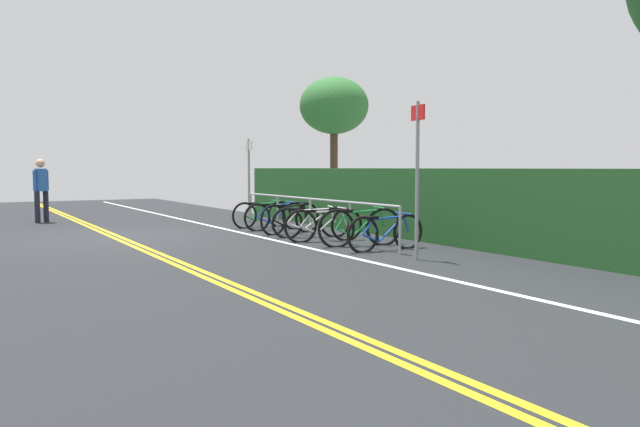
{
  "coord_description": "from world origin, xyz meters",
  "views": [
    {
      "loc": [
        13.66,
        -2.96,
        1.49
      ],
      "look_at": [
        3.38,
        3.13,
        0.6
      ],
      "focal_mm": 34.72,
      "sensor_mm": 36.0,
      "label": 1
    }
  ],
  "objects_px": {
    "bike_rack": "(310,208)",
    "bicycle_2": "(290,218)",
    "pedestrian": "(41,186)",
    "sign_post_far": "(417,166)",
    "bicycle_1": "(276,216)",
    "tree_near_left": "(334,107)",
    "bicycle_4": "(324,225)",
    "sign_post_near": "(249,173)",
    "bicycle_6": "(386,233)",
    "bicycle_0": "(262,214)",
    "bicycle_3": "(311,222)",
    "bicycle_5": "(360,227)"
  },
  "relations": [
    {
      "from": "sign_post_near",
      "to": "sign_post_far",
      "type": "xyz_separation_m",
      "value": [
        7.49,
        -0.4,
        0.16
      ]
    },
    {
      "from": "sign_post_near",
      "to": "bicycle_6",
      "type": "bearing_deg",
      "value": -1.4
    },
    {
      "from": "bicycle_0",
      "to": "bicycle_3",
      "type": "distance_m",
      "value": 2.57
    },
    {
      "from": "bicycle_5",
      "to": "sign_post_far",
      "type": "relative_size",
      "value": 0.67
    },
    {
      "from": "bicycle_3",
      "to": "tree_near_left",
      "type": "relative_size",
      "value": 0.37
    },
    {
      "from": "bicycle_4",
      "to": "bicycle_5",
      "type": "distance_m",
      "value": 1.01
    },
    {
      "from": "bike_rack",
      "to": "bicycle_2",
      "type": "bearing_deg",
      "value": -178.89
    },
    {
      "from": "bicycle_2",
      "to": "bicycle_4",
      "type": "distance_m",
      "value": 1.69
    },
    {
      "from": "bicycle_5",
      "to": "sign_post_far",
      "type": "bearing_deg",
      "value": -6.16
    },
    {
      "from": "bicycle_4",
      "to": "bicycle_1",
      "type": "bearing_deg",
      "value": 175.28
    },
    {
      "from": "bicycle_4",
      "to": "sign_post_near",
      "type": "height_order",
      "value": "sign_post_near"
    },
    {
      "from": "bicycle_5",
      "to": "bicycle_6",
      "type": "bearing_deg",
      "value": 3.27
    },
    {
      "from": "bicycle_3",
      "to": "bicycle_6",
      "type": "distance_m",
      "value": 2.51
    },
    {
      "from": "bicycle_1",
      "to": "bicycle_6",
      "type": "height_order",
      "value": "bicycle_1"
    },
    {
      "from": "bicycle_6",
      "to": "sign_post_far",
      "type": "xyz_separation_m",
      "value": [
        1.16,
        -0.25,
        1.19
      ]
    },
    {
      "from": "tree_near_left",
      "to": "bike_rack",
      "type": "bearing_deg",
      "value": -36.04
    },
    {
      "from": "bicycle_0",
      "to": "bicycle_1",
      "type": "xyz_separation_m",
      "value": [
        0.76,
        0.01,
        0.0
      ]
    },
    {
      "from": "bicycle_0",
      "to": "bicycle_3",
      "type": "xyz_separation_m",
      "value": [
        2.57,
        -0.06,
        0.0
      ]
    },
    {
      "from": "bicycle_1",
      "to": "sign_post_far",
      "type": "height_order",
      "value": "sign_post_far"
    },
    {
      "from": "bicycle_4",
      "to": "sign_post_near",
      "type": "bearing_deg",
      "value": 174.85
    },
    {
      "from": "bike_rack",
      "to": "bicycle_2",
      "type": "height_order",
      "value": "bike_rack"
    },
    {
      "from": "bicycle_5",
      "to": "pedestrian",
      "type": "relative_size",
      "value": 0.99
    },
    {
      "from": "bicycle_0",
      "to": "bicycle_4",
      "type": "bearing_deg",
      "value": -3.53
    },
    {
      "from": "bicycle_0",
      "to": "bike_rack",
      "type": "bearing_deg",
      "value": -1.25
    },
    {
      "from": "bicycle_3",
      "to": "sign_post_far",
      "type": "bearing_deg",
      "value": -2.2
    },
    {
      "from": "bike_rack",
      "to": "pedestrian",
      "type": "bearing_deg",
      "value": -146.2
    },
    {
      "from": "bicycle_4",
      "to": "sign_post_far",
      "type": "height_order",
      "value": "sign_post_far"
    },
    {
      "from": "bicycle_3",
      "to": "tree_near_left",
      "type": "height_order",
      "value": "tree_near_left"
    },
    {
      "from": "bike_rack",
      "to": "tree_near_left",
      "type": "height_order",
      "value": "tree_near_left"
    },
    {
      "from": "bicycle_1",
      "to": "tree_near_left",
      "type": "bearing_deg",
      "value": 133.96
    },
    {
      "from": "bicycle_6",
      "to": "sign_post_far",
      "type": "relative_size",
      "value": 0.66
    },
    {
      "from": "bicycle_2",
      "to": "sign_post_far",
      "type": "bearing_deg",
      "value": -1.55
    },
    {
      "from": "bicycle_4",
      "to": "bicycle_6",
      "type": "bearing_deg",
      "value": 8.45
    },
    {
      "from": "bicycle_2",
      "to": "pedestrian",
      "type": "distance_m",
      "value": 7.44
    },
    {
      "from": "bicycle_2",
      "to": "bicycle_5",
      "type": "bearing_deg",
      "value": 1.76
    },
    {
      "from": "pedestrian",
      "to": "sign_post_far",
      "type": "bearing_deg",
      "value": 22.73
    },
    {
      "from": "bicycle_1",
      "to": "sign_post_far",
      "type": "bearing_deg",
      "value": -2.12
    },
    {
      "from": "bike_rack",
      "to": "bicycle_2",
      "type": "xyz_separation_m",
      "value": [
        -0.88,
        -0.02,
        -0.29
      ]
    },
    {
      "from": "bicycle_6",
      "to": "tree_near_left",
      "type": "height_order",
      "value": "tree_near_left"
    },
    {
      "from": "bike_rack",
      "to": "bicycle_6",
      "type": "xyz_separation_m",
      "value": [
        2.55,
        0.11,
        -0.31
      ]
    },
    {
      "from": "bicycle_0",
      "to": "pedestrian",
      "type": "bearing_deg",
      "value": -132.74
    },
    {
      "from": "pedestrian",
      "to": "bicycle_3",
      "type": "bearing_deg",
      "value": 33.65
    },
    {
      "from": "bicycle_1",
      "to": "bicycle_2",
      "type": "xyz_separation_m",
      "value": [
        0.89,
        -0.08,
        0.01
      ]
    },
    {
      "from": "bicycle_1",
      "to": "bicycle_6",
      "type": "distance_m",
      "value": 4.32
    },
    {
      "from": "bicycle_4",
      "to": "bicycle_5",
      "type": "bearing_deg",
      "value": 12.29
    },
    {
      "from": "bike_rack",
      "to": "bicycle_3",
      "type": "xyz_separation_m",
      "value": [
        0.04,
        -0.0,
        -0.31
      ]
    },
    {
      "from": "bicycle_5",
      "to": "tree_near_left",
      "type": "bearing_deg",
      "value": 151.4
    },
    {
      "from": "pedestrian",
      "to": "sign_post_far",
      "type": "height_order",
      "value": "sign_post_far"
    },
    {
      "from": "pedestrian",
      "to": "bicycle_0",
      "type": "bearing_deg",
      "value": 47.26
    },
    {
      "from": "pedestrian",
      "to": "bicycle_2",
      "type": "bearing_deg",
      "value": 37.49
    }
  ]
}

